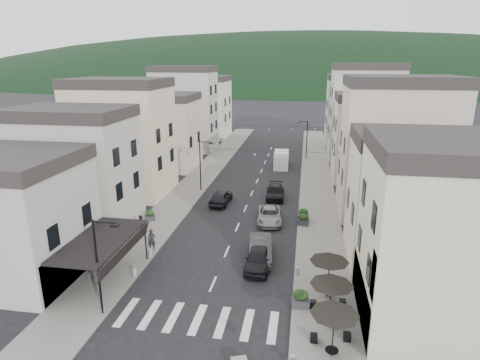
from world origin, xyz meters
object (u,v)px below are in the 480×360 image
at_px(pedestrian_a, 152,240).
at_px(parked_car_a, 258,258).
at_px(parked_car_b, 260,249).
at_px(parked_car_d, 275,192).
at_px(pedestrian_b, 141,225).
at_px(delivery_van, 281,159).
at_px(parked_car_c, 269,215).
at_px(parked_car_e, 221,197).

bearing_deg(pedestrian_a, parked_car_a, -21.77).
bearing_deg(parked_car_b, parked_car_d, 83.28).
relative_size(parked_car_b, pedestrian_b, 2.85).
xyz_separation_m(parked_car_b, delivery_van, (-0.22, 28.22, 0.41)).
distance_m(parked_car_a, parked_car_b, 1.49).
relative_size(parked_car_c, pedestrian_a, 2.78).
xyz_separation_m(parked_car_a, parked_car_b, (0.00, 1.49, 0.05)).
xyz_separation_m(parked_car_a, parked_car_d, (0.00, 15.92, -0.06)).
relative_size(parked_car_b, parked_car_e, 1.08).
bearing_deg(parked_car_c, pedestrian_a, -144.44).
relative_size(parked_car_d, delivery_van, 0.91).
bearing_deg(parked_car_b, parked_car_a, -96.72).
bearing_deg(parked_car_a, parked_car_e, 113.33).
bearing_deg(delivery_van, parked_car_c, -91.36).
height_order(parked_car_b, pedestrian_a, pedestrian_a).
xyz_separation_m(pedestrian_a, pedestrian_b, (-2.11, 2.87, -0.03)).
relative_size(parked_car_d, pedestrian_b, 2.78).
height_order(parked_car_b, parked_car_d, parked_car_b).
bearing_deg(parked_car_b, pedestrian_a, 174.82).
distance_m(parked_car_b, parked_car_c, 7.43).
distance_m(parked_car_c, parked_car_d, 7.00).
bearing_deg(delivery_van, pedestrian_a, -108.70).
xyz_separation_m(parked_car_a, pedestrian_b, (-10.88, 4.12, 0.22)).
bearing_deg(parked_car_d, parked_car_b, -92.85).
relative_size(parked_car_b, delivery_van, 0.93).
xyz_separation_m(parked_car_e, pedestrian_a, (-3.17, -11.86, 0.24)).
xyz_separation_m(parked_car_a, delivery_van, (-0.22, 29.70, 0.45)).
relative_size(parked_car_b, pedestrian_a, 2.76).
xyz_separation_m(parked_car_b, parked_car_d, (0.00, 14.43, -0.11)).
bearing_deg(parked_car_d, pedestrian_a, -123.74).
height_order(parked_car_a, parked_car_d, parked_car_a).
relative_size(parked_car_e, pedestrian_a, 2.55).
bearing_deg(parked_car_a, pedestrian_b, 159.48).
distance_m(parked_car_d, delivery_van, 13.80).
height_order(parked_car_b, parked_car_e, parked_car_b).
bearing_deg(parked_car_a, pedestrian_a, 172.10).
height_order(parked_car_b, pedestrian_b, pedestrian_b).
height_order(parked_car_a, delivery_van, delivery_van).
distance_m(parked_car_c, pedestrian_a, 11.66).
bearing_deg(parked_car_d, parked_car_a, -92.85).
relative_size(parked_car_b, parked_car_d, 1.02).
distance_m(parked_car_d, parked_car_e, 6.26).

